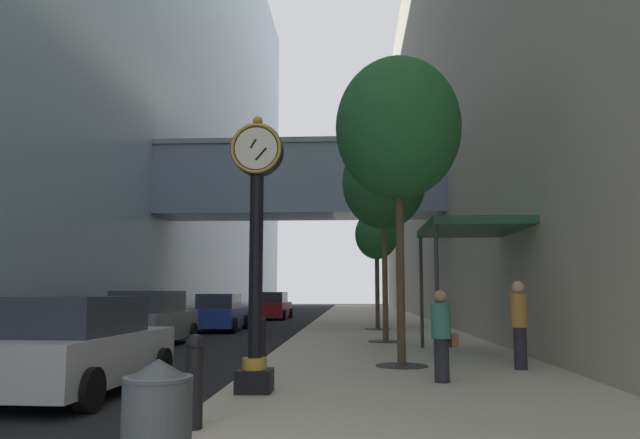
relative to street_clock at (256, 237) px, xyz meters
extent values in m
plane|color=black|center=(-0.57, 20.89, -2.57)|extent=(110.00, 110.00, 0.00)
cube|color=#BCB29E|center=(2.61, 23.89, -2.50)|extent=(6.37, 80.00, 0.14)
cube|color=#849EB2|center=(-12.21, 23.89, 14.28)|extent=(9.00, 80.00, 33.69)
cube|color=slate|center=(-0.96, 18.95, 4.33)|extent=(14.11, 3.20, 3.23)
cube|color=gray|center=(-0.96, 18.95, 6.06)|extent=(14.11, 3.40, 0.24)
cube|color=#A89E89|center=(10.29, 23.89, 10.55)|extent=(9.00, 80.00, 26.24)
cube|color=black|center=(0.00, 0.01, -2.25)|extent=(0.55, 0.55, 0.35)
cylinder|color=gold|center=(0.00, 0.01, -1.99)|extent=(0.39, 0.38, 0.18)
cylinder|color=black|center=(0.00, 0.01, -0.45)|extent=(0.22, 0.22, 2.90)
cylinder|color=black|center=(0.00, 0.01, 1.43)|extent=(0.84, 0.28, 0.84)
torus|color=gold|center=(0.00, -0.14, 1.43)|extent=(0.82, 0.05, 0.82)
cylinder|color=silver|center=(0.00, -0.14, 1.43)|extent=(0.69, 0.01, 0.69)
cylinder|color=silver|center=(0.00, 0.16, 1.43)|extent=(0.69, 0.01, 0.69)
sphere|color=gold|center=(0.00, 0.01, 1.92)|extent=(0.16, 0.16, 0.16)
cube|color=black|center=(-0.04, -0.15, 1.50)|extent=(0.11, 0.01, 0.16)
cube|color=black|center=(0.08, -0.15, 1.33)|extent=(0.19, 0.01, 0.22)
cylinder|color=black|center=(-0.29, -2.53, -1.98)|extent=(0.21, 0.21, 0.90)
sphere|color=black|center=(-0.29, -2.53, -1.47)|extent=(0.22, 0.22, 0.22)
cylinder|color=black|center=(-0.29, 2.54, -1.98)|extent=(0.21, 0.21, 0.90)
sphere|color=black|center=(-0.29, 2.54, -1.47)|extent=(0.22, 0.22, 0.22)
cylinder|color=#333335|center=(2.56, 3.46, -2.42)|extent=(1.10, 1.10, 0.02)
cylinder|color=#4C3D2D|center=(2.56, 3.46, -0.37)|extent=(0.18, 0.18, 4.11)
ellipsoid|color=#23602D|center=(2.56, 3.46, 2.72)|extent=(2.75, 2.75, 3.16)
cylinder|color=#333335|center=(2.56, 9.69, -2.42)|extent=(1.10, 1.10, 0.02)
cylinder|color=brown|center=(2.56, 9.69, -0.39)|extent=(0.18, 0.18, 4.08)
ellipsoid|color=#23602D|center=(2.56, 9.69, 2.66)|extent=(2.68, 2.68, 3.09)
cylinder|color=#333335|center=(2.56, 15.92, -2.42)|extent=(1.10, 1.10, 0.02)
cylinder|color=#4C3D2D|center=(2.56, 15.92, -0.78)|extent=(0.18, 0.18, 3.29)
ellipsoid|color=#23602D|center=(2.56, 15.92, 1.55)|extent=(1.83, 1.83, 2.10)
cylinder|color=#383D42|center=(0.07, -4.96, -1.97)|extent=(0.52, 0.52, 0.92)
cone|color=#272A2E|center=(0.07, -4.96, -1.46)|extent=(0.53, 0.53, 0.16)
cylinder|color=#23232D|center=(3.08, 1.21, -2.05)|extent=(0.29, 0.29, 0.75)
cylinder|color=#337560|center=(3.08, 1.21, -1.37)|extent=(0.38, 0.38, 0.61)
sphere|color=#9E7556|center=(3.08, 1.21, -0.96)|extent=(0.23, 0.23, 0.23)
cube|color=brown|center=(3.29, 1.24, -1.71)|extent=(0.14, 0.21, 0.24)
cylinder|color=#23232D|center=(4.92, 3.04, -2.01)|extent=(0.37, 0.37, 0.84)
cylinder|color=#B77A33|center=(4.92, 3.04, -1.25)|extent=(0.48, 0.48, 0.68)
sphere|color=tan|center=(4.92, 3.04, -0.78)|extent=(0.26, 0.26, 0.26)
cube|color=#235138|center=(4.59, 6.10, 0.77)|extent=(2.40, 3.60, 0.20)
cylinder|color=#333338|center=(3.47, 4.50, -0.83)|extent=(0.10, 0.10, 3.20)
cylinder|color=#333338|center=(3.47, 7.70, -0.83)|extent=(0.10, 0.10, 3.20)
cube|color=slate|center=(-4.84, 9.38, -1.93)|extent=(1.84, 4.63, 0.84)
cube|color=#282D38|center=(-4.84, 9.15, -1.19)|extent=(1.61, 2.60, 0.69)
cylinder|color=black|center=(-5.74, 10.96, -2.25)|extent=(0.22, 0.64, 0.64)
cylinder|color=black|center=(-3.92, 10.95, -2.25)|extent=(0.22, 0.64, 0.64)
cylinder|color=black|center=(-5.75, 7.81, -2.25)|extent=(0.22, 0.64, 0.64)
cylinder|color=black|center=(-3.93, 7.81, -2.25)|extent=(0.22, 0.64, 0.64)
cube|color=#AD191E|center=(-3.49, 28.08, -1.94)|extent=(2.00, 4.37, 0.81)
cube|color=#282D38|center=(-3.49, 27.87, -1.22)|extent=(1.72, 2.46, 0.67)
cylinder|color=black|center=(-4.38, 29.58, -2.25)|extent=(0.24, 0.65, 0.64)
cylinder|color=black|center=(-2.51, 29.52, -2.25)|extent=(0.24, 0.65, 0.64)
cylinder|color=black|center=(-4.47, 26.64, -2.25)|extent=(0.24, 0.65, 0.64)
cylinder|color=black|center=(-2.59, 26.59, -2.25)|extent=(0.24, 0.65, 0.64)
cube|color=#B7BABF|center=(-3.04, 0.47, -1.96)|extent=(1.97, 4.35, 0.78)
cube|color=#282D38|center=(-3.04, 0.25, -1.27)|extent=(1.68, 2.46, 0.64)
cylinder|color=black|center=(-3.89, 1.96, -2.25)|extent=(0.24, 0.65, 0.64)
cylinder|color=black|center=(-2.08, 1.89, -2.25)|extent=(0.24, 0.65, 0.64)
cylinder|color=black|center=(-2.18, -1.02, -2.25)|extent=(0.24, 0.65, 0.64)
cube|color=navy|center=(-4.23, 16.62, -1.96)|extent=(1.80, 4.14, 0.77)
cube|color=#282D38|center=(-4.23, 16.42, -1.28)|extent=(1.57, 2.33, 0.63)
cylinder|color=black|center=(-5.13, 18.01, -2.25)|extent=(0.23, 0.64, 0.64)
cylinder|color=black|center=(-3.38, 18.04, -2.25)|extent=(0.23, 0.64, 0.64)
cylinder|color=black|center=(-5.09, 15.21, -2.25)|extent=(0.23, 0.64, 0.64)
cylinder|color=black|center=(-3.34, 15.23, -2.25)|extent=(0.23, 0.64, 0.64)
camera|label=1|loc=(1.55, -9.55, -0.87)|focal=33.84mm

